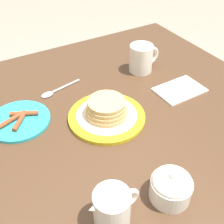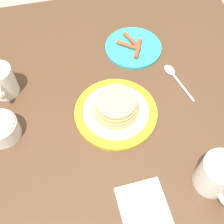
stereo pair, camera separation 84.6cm
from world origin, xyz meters
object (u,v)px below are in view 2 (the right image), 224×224
(side_plate_bacon, at_px, (133,47))
(napkin, at_px, (146,216))
(creamer_pitcher, at_px, (2,80))
(sugar_bowl, at_px, (0,127))
(spoon, at_px, (174,76))
(coffee_mug, at_px, (217,175))
(pancake_plate, at_px, (116,109))

(side_plate_bacon, distance_m, napkin, 0.53)
(creamer_pitcher, bearing_deg, sugar_bowl, -4.81)
(creamer_pitcher, relative_size, sugar_bowl, 1.27)
(napkin, height_order, spoon, spoon)
(coffee_mug, xyz_separation_m, sugar_bowl, (-0.25, -0.48, -0.01))
(coffee_mug, bearing_deg, napkin, -77.47)
(coffee_mug, height_order, creamer_pitcher, same)
(coffee_mug, distance_m, creamer_pitcher, 0.62)
(creamer_pitcher, xyz_separation_m, sugar_bowl, (0.14, -0.01, -0.01))
(coffee_mug, xyz_separation_m, spoon, (-0.33, 0.03, -0.05))
(sugar_bowl, bearing_deg, side_plate_bacon, 117.92)
(sugar_bowl, height_order, napkin, sugar_bowl)
(pancake_plate, distance_m, side_plate_bacon, 0.26)
(pancake_plate, xyz_separation_m, napkin, (0.28, 0.00, -0.02))
(side_plate_bacon, relative_size, napkin, 1.12)
(side_plate_bacon, bearing_deg, sugar_bowl, -62.08)
(pancake_plate, xyz_separation_m, creamer_pitcher, (-0.15, -0.29, 0.03))
(side_plate_bacon, height_order, creamer_pitcher, creamer_pitcher)
(sugar_bowl, relative_size, spoon, 0.60)
(coffee_mug, distance_m, spoon, 0.34)
(coffee_mug, xyz_separation_m, creamer_pitcher, (-0.40, -0.47, -0.00))
(coffee_mug, bearing_deg, side_plate_bacon, -172.87)
(pancake_plate, bearing_deg, side_plate_bacon, 153.48)
(coffee_mug, relative_size, spoon, 0.78)
(sugar_bowl, distance_m, spoon, 0.52)
(sugar_bowl, bearing_deg, coffee_mug, 62.11)
(pancake_plate, height_order, coffee_mug, coffee_mug)
(sugar_bowl, bearing_deg, pancake_plate, 88.34)
(side_plate_bacon, distance_m, coffee_mug, 0.48)
(coffee_mug, bearing_deg, spoon, 174.91)
(side_plate_bacon, bearing_deg, pancake_plate, -26.52)
(coffee_mug, relative_size, sugar_bowl, 1.30)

